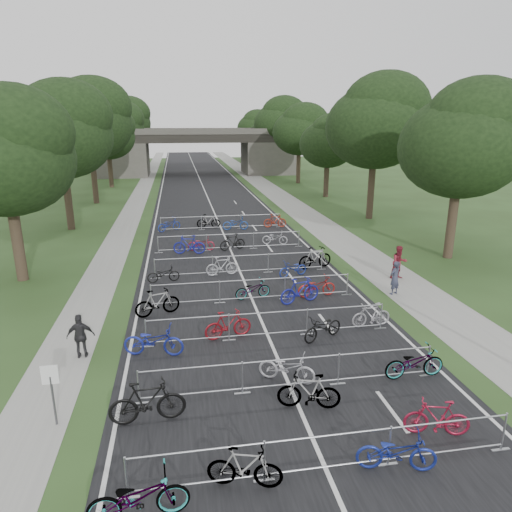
# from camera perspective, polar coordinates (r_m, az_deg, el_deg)

# --- Properties ---
(ground) EXTENTS (200.00, 200.00, 0.00)m
(ground) POSITION_cam_1_polar(r_m,az_deg,el_deg) (12.15, 8.90, -25.19)
(ground) COLOR #2B421C
(ground) RESTS_ON ground
(road) EXTENTS (11.00, 140.00, 0.01)m
(road) POSITION_cam_1_polar(r_m,az_deg,el_deg) (59.17, -6.62, 8.54)
(road) COLOR black
(road) RESTS_ON ground
(sidewalk_right) EXTENTS (3.00, 140.00, 0.01)m
(sidewalk_right) POSITION_cam_1_polar(r_m,az_deg,el_deg) (60.14, 1.10, 8.78)
(sidewalk_right) COLOR gray
(sidewalk_right) RESTS_ON ground
(sidewalk_left) EXTENTS (2.00, 140.00, 0.01)m
(sidewalk_left) POSITION_cam_1_polar(r_m,az_deg,el_deg) (59.24, -13.95, 8.18)
(sidewalk_left) COLOR gray
(sidewalk_left) RESTS_ON ground
(lane_markings) EXTENTS (0.12, 140.00, 0.00)m
(lane_markings) POSITION_cam_1_polar(r_m,az_deg,el_deg) (59.17, -6.62, 8.54)
(lane_markings) COLOR silver
(lane_markings) RESTS_ON ground
(overpass_bridge) EXTENTS (31.00, 8.00, 7.05)m
(overpass_bridge) POSITION_cam_1_polar(r_m,az_deg,el_deg) (73.74, -7.41, 12.82)
(overpass_bridge) COLOR #494741
(overpass_bridge) RESTS_ON ground
(park_sign) EXTENTS (0.45, 0.06, 1.83)m
(park_sign) POSITION_cam_1_polar(r_m,az_deg,el_deg) (13.86, -24.23, -14.39)
(park_sign) COLOR #4C4C51
(park_sign) RESTS_ON ground
(tree_left_0) EXTENTS (6.72, 6.72, 10.25)m
(tree_left_0) POSITION_cam_1_polar(r_m,az_deg,el_deg) (25.85, -28.79, 11.04)
(tree_left_0) COLOR #33261C
(tree_left_0) RESTS_ON ground
(tree_right_0) EXTENTS (7.17, 7.17, 10.93)m
(tree_right_0) POSITION_cam_1_polar(r_m,az_deg,el_deg) (29.41, 24.58, 12.85)
(tree_right_0) COLOR #33261C
(tree_right_0) RESTS_ON ground
(tree_left_1) EXTENTS (7.56, 7.56, 11.53)m
(tree_left_1) POSITION_cam_1_polar(r_m,az_deg,el_deg) (37.38, -23.13, 14.06)
(tree_left_1) COLOR #33261C
(tree_left_1) RESTS_ON ground
(tree_right_1) EXTENTS (8.18, 8.18, 12.47)m
(tree_right_1) POSITION_cam_1_polar(r_m,az_deg,el_deg) (39.94, 14.93, 15.73)
(tree_right_1) COLOR #33261C
(tree_right_1) RESTS_ON ground
(tree_left_2) EXTENTS (8.40, 8.40, 12.81)m
(tree_left_2) POSITION_cam_1_polar(r_m,az_deg,el_deg) (49.15, -20.10, 15.59)
(tree_left_2) COLOR #33261C
(tree_left_2) RESTS_ON ground
(tree_right_2) EXTENTS (6.16, 6.16, 9.39)m
(tree_right_2) POSITION_cam_1_polar(r_m,az_deg,el_deg) (51.17, 9.12, 13.91)
(tree_right_2) COLOR #33261C
(tree_right_2) RESTS_ON ground
(tree_left_3) EXTENTS (6.72, 6.72, 10.25)m
(tree_left_3) POSITION_cam_1_polar(r_m,az_deg,el_deg) (61.04, -18.02, 14.23)
(tree_left_3) COLOR #33261C
(tree_left_3) RESTS_ON ground
(tree_right_3) EXTENTS (7.17, 7.17, 10.93)m
(tree_right_3) POSITION_cam_1_polar(r_m,az_deg,el_deg) (62.63, 5.56, 15.36)
(tree_right_3) COLOR #33261C
(tree_right_3) RESTS_ON ground
(tree_left_4) EXTENTS (7.56, 7.56, 11.53)m
(tree_left_4) POSITION_cam_1_polar(r_m,az_deg,el_deg) (72.93, -16.79, 15.21)
(tree_left_4) COLOR #33261C
(tree_left_4) RESTS_ON ground
(tree_right_4) EXTENTS (8.18, 8.18, 12.47)m
(tree_right_4) POSITION_cam_1_polar(r_m,az_deg,el_deg) (74.27, 3.07, 16.33)
(tree_right_4) COLOR #33261C
(tree_right_4) RESTS_ON ground
(tree_left_5) EXTENTS (8.40, 8.40, 12.81)m
(tree_left_5) POSITION_cam_1_polar(r_m,az_deg,el_deg) (84.86, -15.90, 15.91)
(tree_left_5) COLOR #33261C
(tree_left_5) RESTS_ON ground
(tree_right_5) EXTENTS (6.16, 6.16, 9.39)m
(tree_right_5) POSITION_cam_1_polar(r_m,az_deg,el_deg) (86.05, 1.24, 15.06)
(tree_right_5) COLOR #33261C
(tree_right_5) RESTS_ON ground
(tree_left_6) EXTENTS (6.72, 6.72, 10.25)m
(tree_left_6) POSITION_cam_1_polar(r_m,az_deg,el_deg) (96.83, -15.11, 15.00)
(tree_left_6) COLOR #33261C
(tree_left_6) RESTS_ON ground
(tree_right_6) EXTENTS (7.17, 7.17, 10.93)m
(tree_right_6) POSITION_cam_1_polar(r_m,az_deg,el_deg) (97.84, -0.14, 15.80)
(tree_right_6) COLOR #33261C
(tree_right_6) RESTS_ON ground
(barrier_row_0) EXTENTS (9.70, 0.08, 1.10)m
(barrier_row_0) POSITION_cam_1_polar(r_m,az_deg,el_deg) (11.80, 9.02, -23.21)
(barrier_row_0) COLOR #A8AAB0
(barrier_row_0) RESTS_ON ground
(barrier_row_1) EXTENTS (9.70, 0.08, 1.10)m
(barrier_row_1) POSITION_cam_1_polar(r_m,az_deg,el_deg) (14.62, 4.43, -14.44)
(barrier_row_1) COLOR #A8AAB0
(barrier_row_1) RESTS_ON ground
(barrier_row_2) EXTENTS (9.70, 0.08, 1.10)m
(barrier_row_2) POSITION_cam_1_polar(r_m,az_deg,el_deg) (17.72, 1.58, -8.57)
(barrier_row_2) COLOR #A8AAB0
(barrier_row_2) RESTS_ON ground
(barrier_row_3) EXTENTS (9.70, 0.08, 1.10)m
(barrier_row_3) POSITION_cam_1_polar(r_m,az_deg,el_deg) (21.17, -0.43, -4.28)
(barrier_row_3) COLOR #A8AAB0
(barrier_row_3) RESTS_ON ground
(barrier_row_4) EXTENTS (9.70, 0.08, 1.10)m
(barrier_row_4) POSITION_cam_1_polar(r_m,az_deg,el_deg) (24.91, -1.92, -1.06)
(barrier_row_4) COLOR #A8AAB0
(barrier_row_4) RESTS_ON ground
(barrier_row_5) EXTENTS (9.70, 0.08, 1.10)m
(barrier_row_5) POSITION_cam_1_polar(r_m,az_deg,el_deg) (29.68, -3.24, 1.80)
(barrier_row_5) COLOR #A8AAB0
(barrier_row_5) RESTS_ON ground
(barrier_row_6) EXTENTS (9.70, 0.08, 1.10)m
(barrier_row_6) POSITION_cam_1_polar(r_m,az_deg,el_deg) (35.48, -4.36, 4.22)
(barrier_row_6) COLOR #A8AAB0
(barrier_row_6) RESTS_ON ground
(bike_0) EXTENTS (2.17, 0.89, 1.11)m
(bike_0) POSITION_cam_1_polar(r_m,az_deg,el_deg) (10.97, -14.47, -27.18)
(bike_0) COLOR #A8AAB0
(bike_0) RESTS_ON ground
(bike_1) EXTENTS (1.82, 0.95, 1.05)m
(bike_1) POSITION_cam_1_polar(r_m,az_deg,el_deg) (11.37, -1.42, -24.92)
(bike_1) COLOR #A8AAB0
(bike_1) RESTS_ON ground
(bike_2) EXTENTS (2.01, 1.09, 1.00)m
(bike_2) POSITION_cam_1_polar(r_m,az_deg,el_deg) (12.25, 17.16, -22.36)
(bike_2) COLOR navy
(bike_2) RESTS_ON ground
(bike_3) EXTENTS (1.80, 0.94, 1.04)m
(bike_3) POSITION_cam_1_polar(r_m,az_deg,el_deg) (13.64, 21.68, -18.30)
(bike_3) COLOR maroon
(bike_3) RESTS_ON ground
(bike_4) EXTENTS (2.13, 0.72, 1.26)m
(bike_4) POSITION_cam_1_polar(r_m,az_deg,el_deg) (13.49, -13.43, -17.35)
(bike_4) COLOR black
(bike_4) RESTS_ON ground
(bike_5) EXTENTS (1.95, 1.44, 0.98)m
(bike_5) POSITION_cam_1_polar(r_m,az_deg,el_deg) (15.03, 3.89, -13.74)
(bike_5) COLOR #B3B3BB
(bike_5) RESTS_ON ground
(bike_6) EXTENTS (1.91, 0.97, 1.11)m
(bike_6) POSITION_cam_1_polar(r_m,az_deg,el_deg) (13.82, 6.62, -16.47)
(bike_6) COLOR #A8AAB0
(bike_6) RESTS_ON ground
(bike_7) EXTENTS (2.04, 0.74, 1.06)m
(bike_7) POSITION_cam_1_polar(r_m,az_deg,el_deg) (16.01, 19.18, -12.50)
(bike_7) COLOR #A8AAB0
(bike_7) RESTS_ON ground
(bike_8) EXTENTS (2.26, 1.18, 1.13)m
(bike_8) POSITION_cam_1_polar(r_m,az_deg,el_deg) (16.85, -12.68, -10.32)
(bike_8) COLOR navy
(bike_8) RESTS_ON ground
(bike_9) EXTENTS (1.94, 0.91, 1.12)m
(bike_9) POSITION_cam_1_polar(r_m,az_deg,el_deg) (17.70, -3.51, -8.56)
(bike_9) COLOR maroon
(bike_9) RESTS_ON ground
(bike_10) EXTENTS (1.96, 1.41, 0.98)m
(bike_10) POSITION_cam_1_polar(r_m,az_deg,el_deg) (17.78, 8.40, -8.86)
(bike_10) COLOR black
(bike_10) RESTS_ON ground
(bike_11) EXTENTS (1.71, 0.60, 1.01)m
(bike_11) POSITION_cam_1_polar(r_m,az_deg,el_deg) (19.21, 14.20, -7.17)
(bike_11) COLOR #94939A
(bike_11) RESTS_ON ground
(bike_12) EXTENTS (2.04, 1.16, 1.18)m
(bike_12) POSITION_cam_1_polar(r_m,az_deg,el_deg) (20.08, -12.22, -5.72)
(bike_12) COLOR #A8AAB0
(bike_12) RESTS_ON ground
(bike_13) EXTENTS (1.83, 0.97, 0.91)m
(bike_13) POSITION_cam_1_polar(r_m,az_deg,el_deg) (21.50, -0.42, -4.20)
(bike_13) COLOR #A8AAB0
(bike_13) RESTS_ON ground
(bike_14) EXTENTS (2.10, 1.09, 1.21)m
(bike_14) POSITION_cam_1_polar(r_m,az_deg,el_deg) (21.01, 5.50, -4.33)
(bike_14) COLOR navy
(bike_14) RESTS_ON ground
(bike_15) EXTENTS (1.96, 0.86, 1.00)m
(bike_15) POSITION_cam_1_polar(r_m,az_deg,el_deg) (21.92, 7.57, -3.81)
(bike_15) COLOR #A01917
(bike_15) RESTS_ON ground
(bike_16) EXTENTS (1.72, 0.79, 0.87)m
(bike_16) POSITION_cam_1_polar(r_m,az_deg,el_deg) (24.15, -11.51, -2.24)
(bike_16) COLOR black
(bike_16) RESTS_ON ground
(bike_17) EXTENTS (1.80, 0.68, 1.06)m
(bike_17) POSITION_cam_1_polar(r_m,az_deg,el_deg) (24.74, -4.28, -1.26)
(bike_17) COLOR #A6A8AE
(bike_17) RESTS_ON ground
(bike_18) EXTENTS (1.83, 1.17, 0.91)m
(bike_18) POSITION_cam_1_polar(r_m,az_deg,el_deg) (24.56, 4.65, -1.59)
(bike_18) COLOR navy
(bike_18) RESTS_ON ground
(bike_19) EXTENTS (2.17, 1.09, 1.25)m
(bike_19) POSITION_cam_1_polar(r_m,az_deg,el_deg) (26.05, 7.41, -0.22)
(bike_19) COLOR #A8AAB0
(bike_19) RESTS_ON ground
(bike_20) EXTENTS (2.09, 0.92, 1.21)m
(bike_20) POSITION_cam_1_polar(r_m,az_deg,el_deg) (28.92, -8.35, 1.39)
(bike_20) COLOR navy
(bike_20) RESTS_ON ground
(bike_21) EXTENTS (1.76, 0.72, 0.91)m
(bike_21) POSITION_cam_1_polar(r_m,az_deg,el_deg) (29.69, -6.87, 1.54)
(bike_21) COLOR maroon
(bike_21) RESTS_ON ground
(bike_22) EXTENTS (1.83, 1.03, 1.06)m
(bike_22) POSITION_cam_1_polar(r_m,az_deg,el_deg) (29.61, -2.95, 1.74)
(bike_22) COLOR black
(bike_22) RESTS_ON ground
(bike_23) EXTENTS (1.83, 1.05, 0.91)m
(bike_23) POSITION_cam_1_polar(r_m,az_deg,el_deg) (30.99, 2.38, 2.27)
(bike_23) COLOR #AAABB2
(bike_23) RESTS_ON ground
(bike_24) EXTENTS (2.01, 1.60, 1.02)m
(bike_24) POSITION_cam_1_polar(r_m,az_deg,el_deg) (35.41, -10.82, 3.89)
(bike_24) COLOR navy
(bike_24) RESTS_ON ground
(bike_25) EXTENTS (1.86, 0.65, 1.10)m
(bike_25) POSITION_cam_1_polar(r_m,az_deg,el_deg) (35.92, -5.96, 4.33)
(bike_25) COLOR #A8AAB0
(bike_25) RESTS_ON ground
(bike_26) EXTENTS (1.99, 0.77, 1.03)m
(bike_26) POSITION_cam_1_polar(r_m,az_deg,el_deg) (35.19, -2.57, 4.10)
(bike_26) COLOR navy
(bike_26) RESTS_ON ground
(bike_27) EXTENTS (1.83, 0.59, 1.09)m
(bike_27) POSITION_cam_1_polar(r_m,az_deg,el_deg) (36.03, 2.38, 4.43)
(bike_27) COLOR maroon
(bike_27) RESTS_ON ground
(pedestrian_a) EXTENTS (0.72, 0.62, 1.65)m
(pedestrian_a) POSITION_cam_1_polar(r_m,az_deg,el_deg) (22.89, 16.95, -2.65)
(pedestrian_a) COLOR #33364D
(pedestrian_a) RESTS_ON ground
(pedestrian_b) EXTENTS (0.88, 0.70, 1.78)m
(pedestrian_b) POSITION_cam_1_polar(r_m,az_deg,el_deg) (25.22, 17.45, -0.79)
(pedestrian_b) COLOR maroon
(pedestrian_b) RESTS_ON ground
(pedestrian_c) EXTENTS (0.97, 0.44, 1.62)m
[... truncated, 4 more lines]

